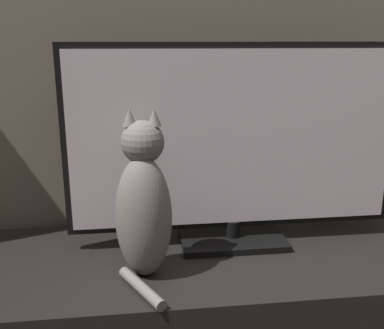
{
  "coord_description": "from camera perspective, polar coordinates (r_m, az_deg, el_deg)",
  "views": [
    {
      "loc": [
        -0.12,
        -0.26,
        1.13
      ],
      "look_at": [
        0.03,
        0.91,
        0.8
      ],
      "focal_mm": 42.0,
      "sensor_mm": 36.0,
      "label": 1
    }
  ],
  "objects": [
    {
      "name": "tv",
      "position": [
        1.32,
        5.42,
        2.4
      ],
      "size": [
        0.99,
        0.19,
        0.6
      ],
      "color": "black",
      "rests_on": "tv_stand"
    },
    {
      "name": "cat",
      "position": [
        1.17,
        -6.16,
        -5.18
      ],
      "size": [
        0.16,
        0.28,
        0.44
      ],
      "rotation": [
        0.0,
        0.0,
        -0.12
      ],
      "color": "gray",
      "rests_on": "tv_stand"
    }
  ]
}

